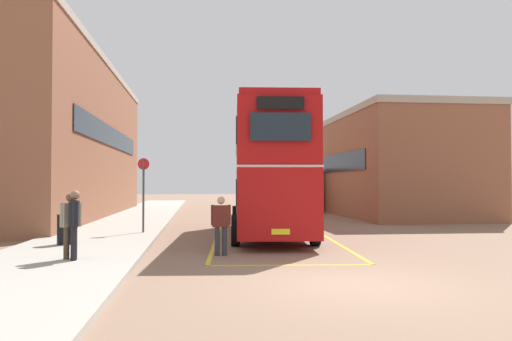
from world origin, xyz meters
The scene contains 12 objects.
ground_plane centered at (0.00, 14.40, 0.00)m, with size 135.60×135.60×0.00m, color #846651.
sidewalk_left centered at (-6.50, 16.80, 0.07)m, with size 4.00×57.60×0.14m, color #A39E93.
brick_building_left centered at (-11.23, 20.59, 4.43)m, with size 6.39×24.42×8.85m.
depot_building_right centered at (8.89, 21.36, 3.13)m, with size 6.91×15.21×6.25m.
double_decker_bus centered at (-0.38, 9.43, 2.51)m, with size 3.31×10.17×4.75m.
single_deck_bus centered at (3.77, 28.08, 1.64)m, with size 2.70×8.24×3.02m.
pedestrian_boarding centered at (-2.42, 4.33, 0.93)m, with size 0.55×0.25×1.63m.
pedestrian_waiting_near centered at (-6.03, 2.98, 1.11)m, with size 0.29×0.56×1.69m.
pedestrian_waiting_far centered at (-6.17, 3.20, 1.06)m, with size 0.48×0.47×1.61m.
litter_bin centered at (-7.06, 6.26, 0.61)m, with size 0.51×0.51×0.94m.
bus_stop_sign centered at (-5.12, 9.83, 1.82)m, with size 0.44×0.08×2.80m.
bay_marking_yellow centered at (-0.44, 7.55, 0.00)m, with size 5.01×12.31×0.01m.
Camera 1 is at (-3.00, -9.86, 2.00)m, focal length 35.92 mm.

